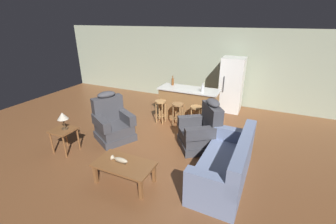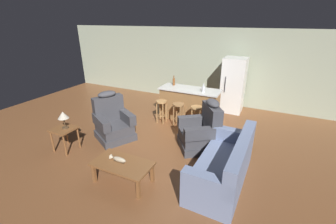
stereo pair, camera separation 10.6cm
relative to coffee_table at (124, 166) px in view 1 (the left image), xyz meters
The scene contains 16 objects.
ground_plane 1.98m from the coffee_table, 88.02° to the left, with size 12.00×12.00×0.00m.
back_wall 5.15m from the coffee_table, 89.24° to the left, with size 12.00×0.05×2.60m.
coffee_table is the anchor object (origin of this frame).
fish_figurine 0.14m from the coffee_table, behind, with size 0.34×0.10×0.10m.
couch 1.90m from the coffee_table, 25.88° to the left, with size 0.89×1.92×0.94m.
recliner_near_lamp 1.82m from the coffee_table, 133.78° to the left, with size 1.14×1.14×1.20m.
recliner_near_island 2.05m from the coffee_table, 62.96° to the left, with size 1.17×1.17×1.20m.
end_table 1.91m from the coffee_table, 169.59° to the left, with size 0.48×0.48×0.56m.
table_lamp 1.94m from the coffee_table, 168.64° to the left, with size 0.24×0.24×0.41m.
kitchen_island 3.29m from the coffee_table, 88.83° to the left, with size 1.80×0.70×0.95m.
bar_stool_left 2.72m from the coffee_table, 101.98° to the left, with size 0.32×0.32×0.68m.
bar_stool_middle 2.66m from the coffee_table, 90.57° to the left, with size 0.32×0.32×0.68m.
bar_stool_right 2.71m from the coffee_table, 79.12° to the left, with size 0.32×0.32×0.68m.
refrigerator 4.65m from the coffee_table, 76.20° to the left, with size 0.70×0.69×1.76m.
bottle_tall_green 3.27m from the coffee_table, 80.70° to the left, with size 0.08×0.08×0.25m.
bottle_short_amber 3.55m from the coffee_table, 98.68° to the left, with size 0.08×0.08×0.30m.
Camera 1 is at (2.09, -4.72, 2.87)m, focal length 24.00 mm.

